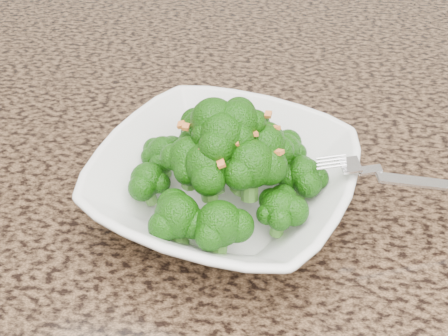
# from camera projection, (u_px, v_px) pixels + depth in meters

# --- Properties ---
(granite_counter) EXTENTS (1.64, 1.04, 0.03)m
(granite_counter) POSITION_uv_depth(u_px,v_px,m) (250.00, 184.00, 0.62)
(granite_counter) COLOR brown
(granite_counter) RESTS_ON cabinet
(bowl) EXTENTS (0.31, 0.31, 0.06)m
(bowl) POSITION_uv_depth(u_px,v_px,m) (224.00, 183.00, 0.56)
(bowl) COLOR white
(bowl) RESTS_ON granite_counter
(broccoli_pile) EXTENTS (0.22, 0.22, 0.08)m
(broccoli_pile) POSITION_uv_depth(u_px,v_px,m) (224.00, 126.00, 0.51)
(broccoli_pile) COLOR #165109
(broccoli_pile) RESTS_ON bowl
(garlic_topping) EXTENTS (0.13, 0.13, 0.01)m
(garlic_topping) POSITION_uv_depth(u_px,v_px,m) (224.00, 86.00, 0.48)
(garlic_topping) COLOR orange
(garlic_topping) RESTS_ON broccoli_pile
(fork) EXTENTS (0.18, 0.06, 0.01)m
(fork) POSITION_uv_depth(u_px,v_px,m) (374.00, 171.00, 0.51)
(fork) COLOR silver
(fork) RESTS_ON bowl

